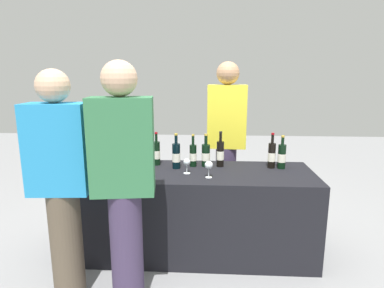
{
  "coord_description": "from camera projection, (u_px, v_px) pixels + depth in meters",
  "views": [
    {
      "loc": [
        0.16,
        -2.78,
        1.61
      ],
      "look_at": [
        0.0,
        0.0,
        1.02
      ],
      "focal_mm": 30.18,
      "sensor_mm": 36.0,
      "label": 1
    }
  ],
  "objects": [
    {
      "name": "wine_glass_1",
      "position": [
        187.0,
        163.0,
        2.81
      ],
      "size": [
        0.06,
        0.06,
        0.14
      ],
      "color": "silver",
      "rests_on": "tasting_table"
    },
    {
      "name": "ground_plane",
      "position": [
        192.0,
        249.0,
        3.06
      ],
      "size": [
        12.0,
        12.0,
        0.0
      ],
      "primitive_type": "plane",
      "color": "gray"
    },
    {
      "name": "guest_1",
      "position": [
        124.0,
        181.0,
        2.14
      ],
      "size": [
        0.43,
        0.28,
        1.71
      ],
      "rotation": [
        0.0,
        0.0,
        0.13
      ],
      "color": "#3F3351",
      "rests_on": "ground_plane"
    },
    {
      "name": "wine_bottle_1",
      "position": [
        157.0,
        153.0,
        3.08
      ],
      "size": [
        0.07,
        0.07,
        0.32
      ],
      "color": "black",
      "rests_on": "tasting_table"
    },
    {
      "name": "wine_bottle_2",
      "position": [
        176.0,
        156.0,
        2.96
      ],
      "size": [
        0.07,
        0.07,
        0.33
      ],
      "color": "black",
      "rests_on": "tasting_table"
    },
    {
      "name": "wine_bottle_6",
      "position": [
        272.0,
        155.0,
        2.98
      ],
      "size": [
        0.07,
        0.07,
        0.33
      ],
      "color": "black",
      "rests_on": "tasting_table"
    },
    {
      "name": "wine_glass_0",
      "position": [
        135.0,
        163.0,
        2.83
      ],
      "size": [
        0.06,
        0.06,
        0.13
      ],
      "color": "silver",
      "rests_on": "tasting_table"
    },
    {
      "name": "wine_bottle_7",
      "position": [
        282.0,
        156.0,
        2.96
      ],
      "size": [
        0.07,
        0.07,
        0.31
      ],
      "color": "black",
      "rests_on": "tasting_table"
    },
    {
      "name": "wine_glass_2",
      "position": [
        209.0,
        166.0,
        2.69
      ],
      "size": [
        0.07,
        0.07,
        0.14
      ],
      "color": "silver",
      "rests_on": "tasting_table"
    },
    {
      "name": "wine_bottle_5",
      "position": [
        220.0,
        154.0,
        3.02
      ],
      "size": [
        0.07,
        0.07,
        0.34
      ],
      "color": "black",
      "rests_on": "tasting_table"
    },
    {
      "name": "wine_bottle_0",
      "position": [
        130.0,
        155.0,
        2.97
      ],
      "size": [
        0.07,
        0.07,
        0.33
      ],
      "color": "black",
      "rests_on": "tasting_table"
    },
    {
      "name": "guest_0",
      "position": [
        61.0,
        181.0,
        2.23
      ],
      "size": [
        0.42,
        0.25,
        1.66
      ],
      "rotation": [
        0.0,
        0.0,
        0.07
      ],
      "color": "brown",
      "rests_on": "ground_plane"
    },
    {
      "name": "server_pouring",
      "position": [
        226.0,
        138.0,
        3.42
      ],
      "size": [
        0.41,
        0.24,
        1.76
      ],
      "rotation": [
        0.0,
        0.0,
        3.08
      ],
      "color": "#3F3351",
      "rests_on": "ground_plane"
    },
    {
      "name": "tasting_table",
      "position": [
        192.0,
        211.0,
        2.97
      ],
      "size": [
        2.17,
        0.75,
        0.77
      ],
      "primitive_type": "cube",
      "color": "black",
      "rests_on": "ground_plane"
    },
    {
      "name": "wine_bottle_4",
      "position": [
        206.0,
        155.0,
        3.03
      ],
      "size": [
        0.08,
        0.08,
        0.31
      ],
      "color": "black",
      "rests_on": "tasting_table"
    },
    {
      "name": "wine_bottle_3",
      "position": [
        193.0,
        155.0,
        3.03
      ],
      "size": [
        0.07,
        0.07,
        0.31
      ],
      "color": "black",
      "rests_on": "tasting_table"
    }
  ]
}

